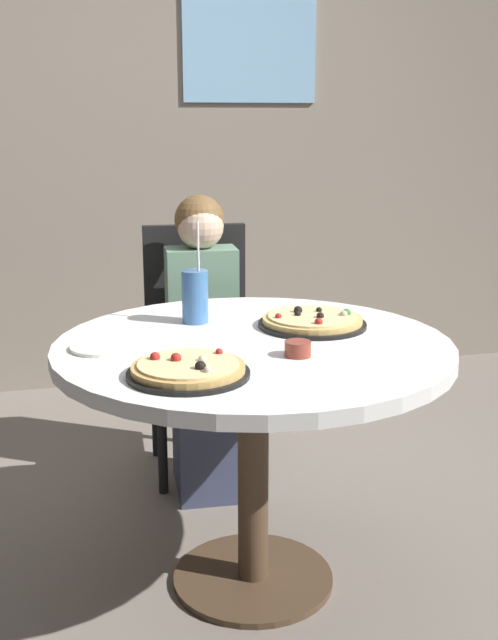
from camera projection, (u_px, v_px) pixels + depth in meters
ground_plane at (253, 580)px, 2.37m from camera, size 8.00×8.00×0.00m
wall_with_window at (154, 97)px, 3.88m from camera, size 5.20×0.14×2.90m
dining_table at (253, 379)px, 2.21m from camera, size 1.11×1.11×0.75m
chair_wooden at (198, 335)px, 3.07m from camera, size 0.42×0.42×0.95m
diner_child at (205, 360)px, 2.91m from camera, size 0.27×0.42×1.08m
pizza_veggie at (312, 321)px, 2.34m from camera, size 0.32×0.32×0.05m
pizza_cheese at (188, 370)px, 1.89m from camera, size 0.30×0.30×0.05m
soda_cup at (195, 296)px, 2.37m from camera, size 0.08×0.08×0.31m
sauce_bowl at (298, 349)px, 2.05m from camera, size 0.07×0.07×0.04m
plate_small at (104, 347)px, 2.12m from camera, size 0.18×0.18×0.01m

